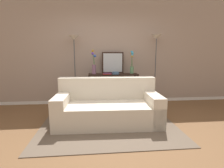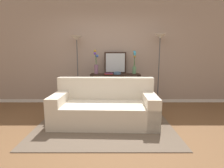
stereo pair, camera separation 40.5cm
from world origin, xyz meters
name	(u,v)px [view 1 (the left image)]	position (x,y,z in m)	size (l,w,h in m)	color
ground_plane	(114,136)	(0.00, 0.00, -0.01)	(16.00, 16.00, 0.02)	brown
back_wall	(106,50)	(0.00, 2.15, 1.47)	(12.00, 0.15, 2.94)	white
area_rug	(108,125)	(-0.06, 0.45, 0.01)	(2.56, 2.00, 0.01)	brown
couch	(108,107)	(-0.06, 0.61, 0.31)	(2.04, 1.04, 0.88)	beige
console_table	(113,84)	(0.17, 1.80, 0.58)	(1.30, 0.35, 0.85)	black
floor_lamp_left	(74,51)	(-0.82, 1.82, 1.43)	(0.28, 0.28, 1.82)	#4C4C51
floor_lamp_right	(156,50)	(1.32, 1.82, 1.47)	(0.28, 0.28, 1.87)	#4C4C51
wall_mirror	(113,63)	(0.18, 1.94, 1.14)	(0.58, 0.02, 0.57)	black
vase_tall_flowers	(94,65)	(-0.33, 1.83, 1.09)	(0.13, 0.11, 0.63)	gray
vase_short_flowers	(132,62)	(0.68, 1.83, 1.15)	(0.10, 0.14, 0.60)	#669E6B
fruit_bowl	(116,73)	(0.22, 1.69, 0.88)	(0.19, 0.19, 0.06)	#4C7093
book_stack	(107,74)	(0.00, 1.69, 0.87)	(0.22, 0.15, 0.03)	#BC3328
book_row_under_console	(99,103)	(-0.21, 1.80, 0.06)	(0.29, 0.18, 0.13)	maroon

